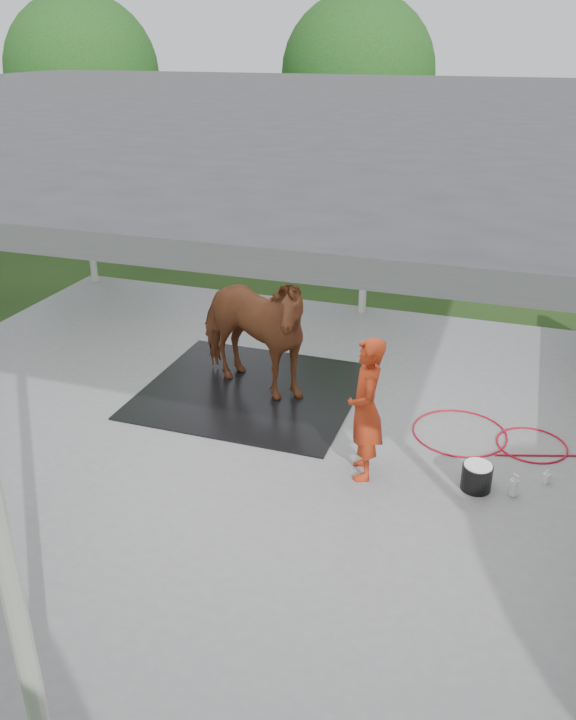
% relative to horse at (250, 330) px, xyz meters
% --- Properties ---
extents(ground, '(100.00, 100.00, 0.00)m').
position_rel_horse_xyz_m(ground, '(0.77, -1.08, -0.99)').
color(ground, '#1E3814').
extents(concrete_slab, '(12.00, 10.00, 0.05)m').
position_rel_horse_xyz_m(concrete_slab, '(0.77, -1.08, -0.97)').
color(concrete_slab, slate).
rests_on(concrete_slab, ground).
extents(pavilion_structure, '(12.60, 10.60, 4.05)m').
position_rel_horse_xyz_m(pavilion_structure, '(0.77, -1.08, 2.97)').
color(pavilion_structure, beige).
rests_on(pavilion_structure, ground).
extents(tree_belt, '(28.00, 28.00, 5.80)m').
position_rel_horse_xyz_m(tree_belt, '(1.07, -0.18, 2.79)').
color(tree_belt, '#382314').
rests_on(tree_belt, ground).
extents(rubber_mat, '(2.98, 2.79, 0.02)m').
position_rel_horse_xyz_m(rubber_mat, '(0.00, 0.00, -0.93)').
color(rubber_mat, black).
rests_on(rubber_mat, concrete_slab).
extents(horse, '(2.40, 1.72, 1.84)m').
position_rel_horse_xyz_m(horse, '(0.00, 0.00, 0.00)').
color(horse, brown).
rests_on(horse, rubber_mat).
extents(handler, '(0.57, 0.71, 1.70)m').
position_rel_horse_xyz_m(handler, '(2.00, -1.53, -0.10)').
color(handler, '#B02F12').
rests_on(handler, concrete_slab).
extents(wash_bucket, '(0.34, 0.34, 0.31)m').
position_rel_horse_xyz_m(wash_bucket, '(3.28, -1.42, -0.78)').
color(wash_bucket, black).
rests_on(wash_bucket, concrete_slab).
extents(soap_bottle_a, '(0.15, 0.15, 0.28)m').
position_rel_horse_xyz_m(soap_bottle_a, '(3.68, -1.42, -0.80)').
color(soap_bottle_a, silver).
rests_on(soap_bottle_a, concrete_slab).
extents(soap_bottle_b, '(0.11, 0.11, 0.17)m').
position_rel_horse_xyz_m(soap_bottle_b, '(4.03, -1.04, -0.86)').
color(soap_bottle_b, '#338CD8').
rests_on(soap_bottle_b, concrete_slab).
extents(hose_coil, '(2.50, 1.20, 0.02)m').
position_rel_horse_xyz_m(hose_coil, '(3.29, -0.25, -0.93)').
color(hose_coil, '#A40B1D').
rests_on(hose_coil, concrete_slab).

